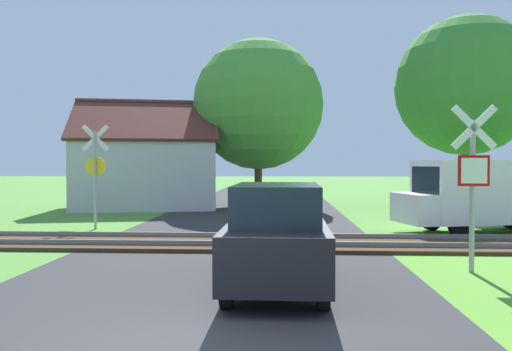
# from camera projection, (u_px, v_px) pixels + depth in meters

# --- Properties ---
(road_asphalt) EXTENTS (7.58, 80.00, 0.01)m
(road_asphalt) POSITION_uv_depth(u_px,v_px,m) (198.00, 309.00, 7.28)
(road_asphalt) COLOR #2D2D30
(road_asphalt) RESTS_ON ground
(rail_track) EXTENTS (60.00, 2.60, 0.22)m
(rail_track) POSITION_uv_depth(u_px,v_px,m) (235.00, 243.00, 13.08)
(rail_track) COLOR #422D1E
(rail_track) RESTS_ON ground
(stop_sign_near) EXTENTS (0.88, 0.14, 3.27)m
(stop_sign_near) POSITION_uv_depth(u_px,v_px,m) (473.00, 178.00, 9.67)
(stop_sign_near) COLOR #9E9EA5
(stop_sign_near) RESTS_ON ground
(crossing_sign_far) EXTENTS (0.88, 0.16, 3.41)m
(crossing_sign_far) POSITION_uv_depth(u_px,v_px,m) (95.00, 168.00, 16.18)
(crossing_sign_far) COLOR #9E9EA5
(crossing_sign_far) RESTS_ON ground
(house) EXTENTS (7.81, 7.35, 5.29)m
(house) POSITION_uv_depth(u_px,v_px,m) (147.00, 171.00, 24.63)
(house) COLOR #B7B7BC
(house) RESTS_ON ground
(tree_center) EXTENTS (6.61, 6.61, 8.45)m
(tree_center) POSITION_uv_depth(u_px,v_px,m) (258.00, 105.00, 25.34)
(tree_center) COLOR #513823
(tree_center) RESTS_ON ground
(tree_far) EXTENTS (7.08, 7.08, 9.65)m
(tree_far) POSITION_uv_depth(u_px,v_px,m) (466.00, 86.00, 25.40)
(tree_far) COLOR #513823
(tree_far) RESTS_ON ground
(mail_truck) EXTENTS (5.20, 2.95, 2.24)m
(mail_truck) POSITION_uv_depth(u_px,v_px,m) (482.00, 193.00, 15.38)
(mail_truck) COLOR white
(mail_truck) RESTS_ON ground
(parked_car) EXTENTS (1.70, 4.03, 1.78)m
(parked_car) POSITION_uv_depth(u_px,v_px,m) (277.00, 235.00, 8.57)
(parked_car) COLOR black
(parked_car) RESTS_ON ground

